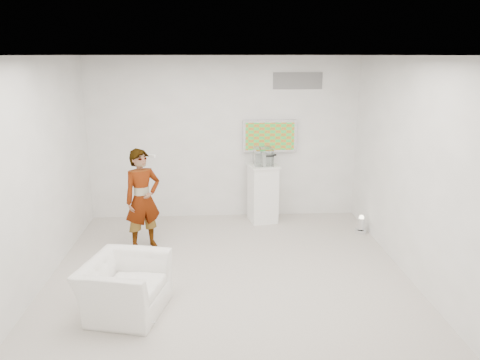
{
  "coord_description": "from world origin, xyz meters",
  "views": [
    {
      "loc": [
        -0.18,
        -6.08,
        3.01
      ],
      "look_at": [
        0.2,
        0.6,
        1.21
      ],
      "focal_mm": 35.0,
      "sensor_mm": 36.0,
      "label": 1
    }
  ],
  "objects_px": {
    "person": "(143,199)",
    "floor_uplight": "(361,225)",
    "armchair": "(125,287)",
    "tv": "(270,136)",
    "pedestal": "(263,193)"
  },
  "relations": [
    {
      "from": "person",
      "to": "armchair",
      "type": "distance_m",
      "value": 2.02
    },
    {
      "from": "armchair",
      "to": "floor_uplight",
      "type": "bearing_deg",
      "value": -43.09
    },
    {
      "from": "tv",
      "to": "pedestal",
      "type": "xyz_separation_m",
      "value": [
        -0.15,
        -0.3,
        -1.01
      ]
    },
    {
      "from": "tv",
      "to": "person",
      "type": "relative_size",
      "value": 0.62
    },
    {
      "from": "person",
      "to": "pedestal",
      "type": "distance_m",
      "value": 2.33
    },
    {
      "from": "tv",
      "to": "person",
      "type": "xyz_separation_m",
      "value": [
        -2.17,
        -1.43,
        -0.74
      ]
    },
    {
      "from": "tv",
      "to": "armchair",
      "type": "xyz_separation_m",
      "value": [
        -2.12,
        -3.4,
        -1.22
      ]
    },
    {
      "from": "person",
      "to": "pedestal",
      "type": "relative_size",
      "value": 1.51
    },
    {
      "from": "person",
      "to": "pedestal",
      "type": "xyz_separation_m",
      "value": [
        2.02,
        1.13,
        -0.27
      ]
    },
    {
      "from": "pedestal",
      "to": "floor_uplight",
      "type": "relative_size",
      "value": 3.48
    },
    {
      "from": "tv",
      "to": "person",
      "type": "bearing_deg",
      "value": -146.57
    },
    {
      "from": "armchair",
      "to": "floor_uplight",
      "type": "xyz_separation_m",
      "value": [
        3.62,
        2.38,
        -0.17
      ]
    },
    {
      "from": "person",
      "to": "floor_uplight",
      "type": "height_order",
      "value": "person"
    },
    {
      "from": "tv",
      "to": "floor_uplight",
      "type": "bearing_deg",
      "value": -34.24
    },
    {
      "from": "person",
      "to": "floor_uplight",
      "type": "relative_size",
      "value": 5.25
    }
  ]
}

